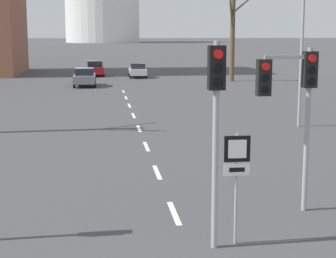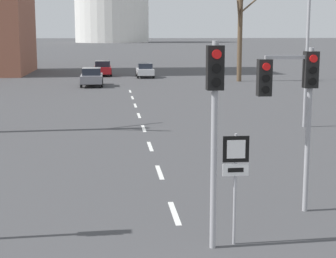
{
  "view_description": "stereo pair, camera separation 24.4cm",
  "coord_description": "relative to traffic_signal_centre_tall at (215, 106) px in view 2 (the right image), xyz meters",
  "views": [
    {
      "loc": [
        -1.94,
        -7.6,
        4.87
      ],
      "look_at": [
        -0.22,
        6.47,
        2.4
      ],
      "focal_mm": 60.0,
      "sensor_mm": 36.0,
      "label": 1
    },
    {
      "loc": [
        -1.7,
        -7.63,
        4.87
      ],
      "look_at": [
        -0.22,
        6.47,
        2.4
      ],
      "focal_mm": 60.0,
      "sensor_mm": 36.0,
      "label": 2
    }
  ],
  "objects": [
    {
      "name": "lane_stripe_1",
      "position": [
        -0.58,
        2.54,
        -3.27
      ],
      "size": [
        0.16,
        2.0,
        0.01
      ],
      "primitive_type": "cube",
      "color": "silver",
      "rests_on": "ground_plane"
    },
    {
      "name": "lane_stripe_2",
      "position": [
        -0.58,
        7.04,
        -3.27
      ],
      "size": [
        0.16,
        2.0,
        0.01
      ],
      "primitive_type": "cube",
      "color": "silver",
      "rests_on": "ground_plane"
    },
    {
      "name": "lane_stripe_3",
      "position": [
        -0.58,
        11.54,
        -3.27
      ],
      "size": [
        0.16,
        2.0,
        0.01
      ],
      "primitive_type": "cube",
      "color": "silver",
      "rests_on": "ground_plane"
    },
    {
      "name": "lane_stripe_4",
      "position": [
        -0.58,
        16.04,
        -3.27
      ],
      "size": [
        0.16,
        2.0,
        0.01
      ],
      "primitive_type": "cube",
      "color": "silver",
      "rests_on": "ground_plane"
    },
    {
      "name": "lane_stripe_5",
      "position": [
        -0.58,
        20.54,
        -3.27
      ],
      "size": [
        0.16,
        2.0,
        0.01
      ],
      "primitive_type": "cube",
      "color": "silver",
      "rests_on": "ground_plane"
    },
    {
      "name": "lane_stripe_6",
      "position": [
        -0.58,
        25.04,
        -3.27
      ],
      "size": [
        0.16,
        2.0,
        0.01
      ],
      "primitive_type": "cube",
      "color": "silver",
      "rests_on": "ground_plane"
    },
    {
      "name": "lane_stripe_7",
      "position": [
        -0.58,
        29.54,
        -3.27
      ],
      "size": [
        0.16,
        2.0,
        0.01
      ],
      "primitive_type": "cube",
      "color": "silver",
      "rests_on": "ground_plane"
    },
    {
      "name": "lane_stripe_8",
      "position": [
        -0.58,
        34.04,
        -3.27
      ],
      "size": [
        0.16,
        2.0,
        0.01
      ],
      "primitive_type": "cube",
      "color": "silver",
      "rests_on": "ground_plane"
    },
    {
      "name": "traffic_signal_centre_tall",
      "position": [
        0.0,
        0.0,
        0.0
      ],
      "size": [
        0.36,
        0.34,
        4.67
      ],
      "color": "#9E9EA3",
      "rests_on": "ground_plane"
    },
    {
      "name": "traffic_signal_near_right",
      "position": [
        2.56,
        2.35,
        0.08
      ],
      "size": [
        1.6,
        0.34,
        4.45
      ],
      "color": "#9E9EA3",
      "rests_on": "ground_plane"
    },
    {
      "name": "route_sign_post",
      "position": [
        0.53,
        0.15,
        -1.49
      ],
      "size": [
        0.6,
        0.08,
        2.61
      ],
      "color": "#9E9EA3",
      "rests_on": "ground_plane"
    },
    {
      "name": "street_lamp_right",
      "position": [
        7.37,
        15.69,
        1.93
      ],
      "size": [
        1.89,
        0.36,
        8.57
      ],
      "color": "#9E9EA3",
      "rests_on": "ground_plane"
    },
    {
      "name": "sedan_near_left",
      "position": [
        -3.83,
        38.81,
        -2.42
      ],
      "size": [
        1.97,
        4.49,
        1.65
      ],
      "color": "slate",
      "rests_on": "ground_plane"
    },
    {
      "name": "sedan_near_right",
      "position": [
        1.54,
        48.02,
        -2.49
      ],
      "size": [
        1.81,
        4.17,
        1.52
      ],
      "color": "silver",
      "rests_on": "ground_plane"
    },
    {
      "name": "sedan_mid_centre",
      "position": [
        -2.96,
        50.68,
        -2.44
      ],
      "size": [
        1.97,
        4.54,
        1.67
      ],
      "color": "maroon",
      "rests_on": "ground_plane"
    },
    {
      "name": "bare_tree_right_near",
      "position": [
        10.5,
        42.27,
        1.41
      ],
      "size": [
        3.43,
        3.02,
        8.8
      ],
      "color": "brown",
      "rests_on": "ground_plane"
    }
  ]
}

